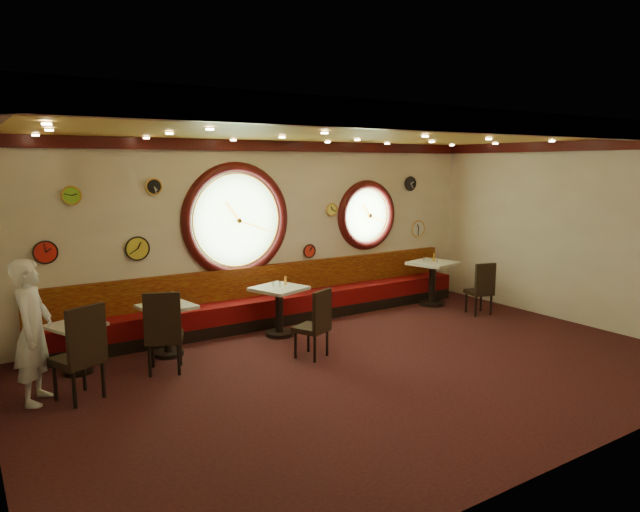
{
  "coord_description": "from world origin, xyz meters",
  "views": [
    {
      "loc": [
        -4.68,
        -5.94,
        2.79
      ],
      "look_at": [
        -0.31,
        0.8,
        1.5
      ],
      "focal_mm": 32.0,
      "sensor_mm": 36.0,
      "label": 1
    }
  ],
  "objects_px": {
    "chair_b": "(163,327)",
    "waiter": "(33,332)",
    "table_b": "(167,324)",
    "chair_a": "(82,347)",
    "condiment_b_salt": "(163,302)",
    "condiment_d_salt": "(424,259)",
    "condiment_a_pepper": "(80,321)",
    "condiment_d_pepper": "(437,260)",
    "chair_d": "(482,285)",
    "condiment_c_pepper": "(280,284)",
    "condiment_a_salt": "(70,319)",
    "condiment_b_bottle": "(173,297)",
    "condiment_d_bottle": "(434,257)",
    "condiment_c_bottle": "(285,280)",
    "table_c": "(279,305)",
    "table_a": "(76,342)",
    "chair_c": "(317,319)",
    "condiment_c_salt": "(273,284)",
    "condiment_a_bottle": "(79,315)",
    "table_d": "(432,278)",
    "condiment_b_pepper": "(169,302)"
  },
  "relations": [
    {
      "from": "condiment_c_bottle",
      "to": "condiment_d_pepper",
      "type": "bearing_deg",
      "value": 0.21
    },
    {
      "from": "condiment_a_salt",
      "to": "condiment_a_bottle",
      "type": "height_order",
      "value": "condiment_a_bottle"
    },
    {
      "from": "table_a",
      "to": "chair_c",
      "type": "xyz_separation_m",
      "value": [
        3.04,
        -1.25,
        0.15
      ]
    },
    {
      "from": "chair_b",
      "to": "condiment_d_pepper",
      "type": "xyz_separation_m",
      "value": [
        5.78,
        0.79,
        0.27
      ]
    },
    {
      "from": "chair_c",
      "to": "condiment_d_bottle",
      "type": "relative_size",
      "value": 3.73
    },
    {
      "from": "condiment_b_pepper",
      "to": "condiment_a_bottle",
      "type": "bearing_deg",
      "value": 175.23
    },
    {
      "from": "condiment_a_pepper",
      "to": "condiment_d_pepper",
      "type": "distance_m",
      "value": 6.71
    },
    {
      "from": "table_c",
      "to": "condiment_d_pepper",
      "type": "bearing_deg",
      "value": 1.52
    },
    {
      "from": "chair_d",
      "to": "condiment_a_salt",
      "type": "relative_size",
      "value": 5.49
    },
    {
      "from": "condiment_a_bottle",
      "to": "condiment_c_salt",
      "type": "bearing_deg",
      "value": 0.38
    },
    {
      "from": "condiment_b_salt",
      "to": "condiment_a_bottle",
      "type": "xyz_separation_m",
      "value": [
        -1.14,
        0.04,
        -0.04
      ]
    },
    {
      "from": "table_b",
      "to": "chair_a",
      "type": "height_order",
      "value": "chair_a"
    },
    {
      "from": "condiment_d_pepper",
      "to": "condiment_c_bottle",
      "type": "xyz_separation_m",
      "value": [
        -3.47,
        -0.01,
        -0.03
      ]
    },
    {
      "from": "table_a",
      "to": "condiment_b_pepper",
      "type": "xyz_separation_m",
      "value": [
        1.28,
        -0.01,
        0.38
      ]
    },
    {
      "from": "chair_c",
      "to": "condiment_b_pepper",
      "type": "xyz_separation_m",
      "value": [
        -1.76,
        1.24,
        0.23
      ]
    },
    {
      "from": "condiment_a_pepper",
      "to": "condiment_d_pepper",
      "type": "height_order",
      "value": "condiment_d_pepper"
    },
    {
      "from": "table_c",
      "to": "condiment_c_pepper",
      "type": "distance_m",
      "value": 0.35
    },
    {
      "from": "table_b",
      "to": "table_c",
      "type": "xyz_separation_m",
      "value": [
        1.86,
        -0.02,
        0.03
      ]
    },
    {
      "from": "condiment_a_bottle",
      "to": "condiment_c_pepper",
      "type": "bearing_deg",
      "value": -1.72
    },
    {
      "from": "condiment_b_bottle",
      "to": "condiment_d_bottle",
      "type": "bearing_deg",
      "value": 1.03
    },
    {
      "from": "table_c",
      "to": "condiment_a_salt",
      "type": "height_order",
      "value": "table_c"
    },
    {
      "from": "condiment_c_salt",
      "to": "condiment_d_pepper",
      "type": "distance_m",
      "value": 3.7
    },
    {
      "from": "condiment_d_pepper",
      "to": "table_c",
      "type": "bearing_deg",
      "value": -178.48
    },
    {
      "from": "condiment_a_pepper",
      "to": "condiment_c_bottle",
      "type": "xyz_separation_m",
      "value": [
        3.24,
        0.17,
        0.15
      ]
    },
    {
      "from": "table_c",
      "to": "waiter",
      "type": "xyz_separation_m",
      "value": [
        -3.7,
        -0.77,
        0.35
      ]
    },
    {
      "from": "chair_b",
      "to": "waiter",
      "type": "xyz_separation_m",
      "value": [
        -1.56,
        -0.07,
        0.21
      ]
    },
    {
      "from": "condiment_a_salt",
      "to": "condiment_c_bottle",
      "type": "distance_m",
      "value": 3.34
    },
    {
      "from": "table_b",
      "to": "waiter",
      "type": "bearing_deg",
      "value": -156.87
    },
    {
      "from": "table_d",
      "to": "chair_a",
      "type": "relative_size",
      "value": 1.32
    },
    {
      "from": "condiment_a_pepper",
      "to": "chair_a",
      "type": "bearing_deg",
      "value": -99.36
    },
    {
      "from": "chair_d",
      "to": "condiment_b_bottle",
      "type": "xyz_separation_m",
      "value": [
        -5.53,
        1.03,
        0.28
      ]
    },
    {
      "from": "chair_d",
      "to": "condiment_b_bottle",
      "type": "bearing_deg",
      "value": -175.85
    },
    {
      "from": "condiment_b_salt",
      "to": "condiment_d_salt",
      "type": "relative_size",
      "value": 0.97
    },
    {
      "from": "condiment_c_salt",
      "to": "condiment_d_bottle",
      "type": "height_order",
      "value": "condiment_d_bottle"
    },
    {
      "from": "table_c",
      "to": "condiment_d_salt",
      "type": "distance_m",
      "value": 3.48
    },
    {
      "from": "table_b",
      "to": "chair_b",
      "type": "relative_size",
      "value": 1.13
    },
    {
      "from": "chair_d",
      "to": "condiment_d_pepper",
      "type": "height_order",
      "value": "chair_d"
    },
    {
      "from": "table_c",
      "to": "condiment_c_pepper",
      "type": "bearing_deg",
      "value": -82.38
    },
    {
      "from": "chair_d",
      "to": "condiment_d_bottle",
      "type": "bearing_deg",
      "value": 112.63
    },
    {
      "from": "chair_b",
      "to": "condiment_b_bottle",
      "type": "bearing_deg",
      "value": 85.24
    },
    {
      "from": "table_b",
      "to": "condiment_d_salt",
      "type": "relative_size",
      "value": 8.16
    },
    {
      "from": "table_c",
      "to": "waiter",
      "type": "bearing_deg",
      "value": -168.31
    },
    {
      "from": "chair_d",
      "to": "condiment_c_pepper",
      "type": "xyz_separation_m",
      "value": [
        -3.8,
        0.9,
        0.3
      ]
    },
    {
      "from": "condiment_a_salt",
      "to": "table_b",
      "type": "bearing_deg",
      "value": -2.55
    },
    {
      "from": "waiter",
      "to": "condiment_d_salt",
      "type": "bearing_deg",
      "value": -56.35
    },
    {
      "from": "chair_a",
      "to": "chair_d",
      "type": "relative_size",
      "value": 1.18
    },
    {
      "from": "table_c",
      "to": "condiment_c_salt",
      "type": "relative_size",
      "value": 11.06
    },
    {
      "from": "table_d",
      "to": "chair_b",
      "type": "relative_size",
      "value": 1.36
    },
    {
      "from": "condiment_b_bottle",
      "to": "condiment_d_bottle",
      "type": "height_order",
      "value": "condiment_d_bottle"
    },
    {
      "from": "chair_a",
      "to": "condiment_a_pepper",
      "type": "distance_m",
      "value": 0.98
    }
  ]
}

